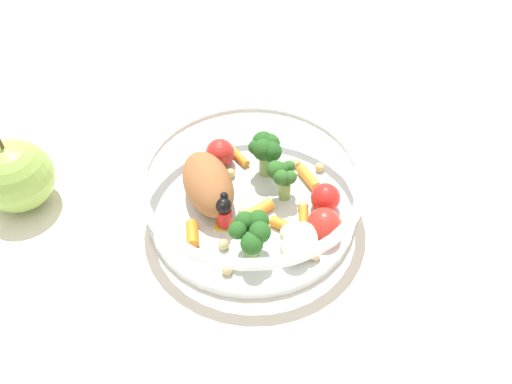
# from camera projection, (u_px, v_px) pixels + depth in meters

# --- Properties ---
(ground_plane) EXTENTS (2.40, 2.40, 0.00)m
(ground_plane) POSITION_uv_depth(u_px,v_px,m) (252.00, 212.00, 0.53)
(ground_plane) COLOR silver
(food_container) EXTENTS (0.23, 0.23, 0.06)m
(food_container) POSITION_uv_depth(u_px,v_px,m) (255.00, 194.00, 0.51)
(food_container) COLOR white
(food_container) RESTS_ON ground_plane
(loose_apple) EXTENTS (0.08, 0.08, 0.09)m
(loose_apple) POSITION_uv_depth(u_px,v_px,m) (16.00, 176.00, 0.52)
(loose_apple) COLOR #8CB74C
(loose_apple) RESTS_ON ground_plane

